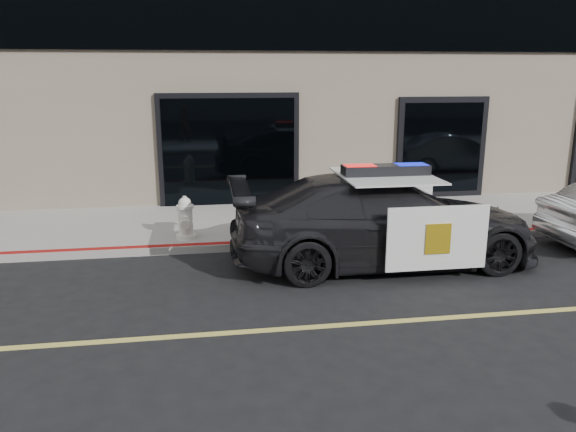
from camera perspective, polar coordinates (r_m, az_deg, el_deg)
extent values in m
plane|color=black|center=(7.81, 4.66, -11.07)|extent=(120.00, 120.00, 0.00)
cube|color=gray|center=(12.64, -0.87, -0.61)|extent=(60.00, 3.50, 0.15)
imported|color=black|center=(10.14, 9.66, -0.41)|extent=(2.25, 5.49, 1.59)
cube|color=white|center=(9.31, 14.94, -2.21)|extent=(1.69, 0.04, 1.06)
cube|color=white|center=(11.36, 10.41, 1.02)|extent=(1.69, 0.04, 1.06)
cube|color=white|center=(9.96, 9.86, 4.08)|extent=(1.59, 1.91, 0.03)
cube|color=gold|center=(9.28, 15.02, -2.26)|extent=(0.42, 0.01, 0.50)
cube|color=black|center=(9.95, 9.88, 4.61)|extent=(1.52, 0.40, 0.19)
cube|color=red|center=(9.81, 7.31, 4.64)|extent=(0.53, 0.35, 0.17)
cube|color=#0C19CC|center=(10.10, 12.38, 4.71)|extent=(0.53, 0.35, 0.17)
cylinder|color=white|center=(11.32, -10.29, -2.03)|extent=(0.39, 0.39, 0.09)
cylinder|color=white|center=(11.23, -10.36, -0.50)|extent=(0.28, 0.28, 0.54)
cylinder|color=white|center=(11.16, -10.43, 0.94)|extent=(0.33, 0.33, 0.06)
sphere|color=white|center=(11.15, -10.44, 1.27)|extent=(0.25, 0.25, 0.25)
cylinder|color=white|center=(11.13, -10.47, 1.81)|extent=(0.08, 0.08, 0.08)
cylinder|color=white|center=(11.39, -10.36, 0.10)|extent=(0.14, 0.13, 0.14)
cylinder|color=white|center=(11.04, -10.39, -0.37)|extent=(0.14, 0.13, 0.14)
cylinder|color=white|center=(11.03, -10.38, -0.79)|extent=(0.18, 0.15, 0.18)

